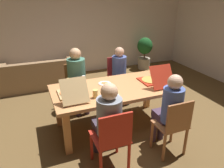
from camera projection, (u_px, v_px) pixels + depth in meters
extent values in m
plane|color=brown|center=(114.00, 126.00, 3.91)|extent=(20.00, 20.00, 0.00)
cube|color=beige|center=(72.00, 24.00, 5.99)|extent=(7.08, 0.12, 2.80)
cube|color=tan|center=(114.00, 89.00, 3.62)|extent=(2.06, 1.06, 0.05)
cube|color=#D78C4E|center=(67.00, 133.00, 3.12)|extent=(0.10, 0.10, 0.71)
cube|color=#D78C4E|center=(171.00, 110.00, 3.74)|extent=(0.10, 0.10, 0.71)
cube|color=#D78C4E|center=(58.00, 108.00, 3.80)|extent=(0.10, 0.10, 0.71)
cube|color=#D78C4E|center=(147.00, 91.00, 4.43)|extent=(0.10, 0.10, 0.71)
cylinder|color=#9D6038|center=(152.00, 135.00, 3.28)|extent=(0.04, 0.04, 0.46)
cylinder|color=#9D6038|center=(172.00, 129.00, 3.41)|extent=(0.04, 0.04, 0.46)
cylinder|color=#9D6038|center=(164.00, 148.00, 3.01)|extent=(0.04, 0.04, 0.46)
cylinder|color=#9D6038|center=(186.00, 141.00, 3.14)|extent=(0.04, 0.04, 0.46)
cube|color=#9D6038|center=(170.00, 124.00, 3.12)|extent=(0.43, 0.38, 0.02)
cube|color=#9D6038|center=(180.00, 117.00, 2.88)|extent=(0.41, 0.03, 0.42)
cylinder|color=#443044|center=(154.00, 128.00, 3.43)|extent=(0.10, 0.10, 0.48)
cylinder|color=#443044|center=(161.00, 126.00, 3.48)|extent=(0.10, 0.10, 0.48)
cube|color=#443044|center=(164.00, 116.00, 3.22)|extent=(0.26, 0.31, 0.11)
cylinder|color=#485DA1|center=(172.00, 105.00, 2.99)|extent=(0.29, 0.29, 0.51)
sphere|color=#DDAC8D|center=(175.00, 82.00, 2.86)|extent=(0.20, 0.20, 0.20)
cylinder|color=#B6281A|center=(92.00, 146.00, 3.04)|extent=(0.04, 0.04, 0.46)
cylinder|color=#B6281A|center=(117.00, 139.00, 3.18)|extent=(0.04, 0.04, 0.46)
cylinder|color=#B6281A|center=(101.00, 165.00, 2.70)|extent=(0.04, 0.04, 0.46)
cylinder|color=#B6281A|center=(129.00, 157.00, 2.84)|extent=(0.04, 0.04, 0.46)
cube|color=#B6281A|center=(109.00, 137.00, 2.85)|extent=(0.45, 0.46, 0.02)
cube|color=#B6281A|center=(116.00, 131.00, 2.57)|extent=(0.43, 0.03, 0.44)
cylinder|color=#3C323F|center=(96.00, 138.00, 3.19)|extent=(0.10, 0.10, 0.48)
cylinder|color=#3C323F|center=(106.00, 136.00, 3.25)|extent=(0.10, 0.10, 0.48)
cube|color=#3C323F|center=(105.00, 126.00, 2.97)|extent=(0.29, 0.35, 0.11)
cylinder|color=gray|center=(109.00, 117.00, 2.73)|extent=(0.32, 0.32, 0.50)
sphere|color=#E2AC83|center=(109.00, 92.00, 2.59)|extent=(0.21, 0.21, 0.21)
cylinder|color=brown|center=(89.00, 99.00, 4.37)|extent=(0.05, 0.05, 0.46)
cylinder|color=brown|center=(71.00, 102.00, 4.25)|extent=(0.05, 0.05, 0.46)
cylinder|color=brown|center=(85.00, 93.00, 4.66)|extent=(0.05, 0.05, 0.46)
cylinder|color=brown|center=(68.00, 95.00, 4.53)|extent=(0.05, 0.05, 0.46)
cube|color=brown|center=(77.00, 87.00, 4.36)|extent=(0.43, 0.40, 0.02)
cube|color=brown|center=(75.00, 73.00, 4.43)|extent=(0.41, 0.03, 0.43)
cylinder|color=#443248|center=(87.00, 103.00, 4.20)|extent=(0.10, 0.10, 0.48)
cylinder|color=#443248|center=(78.00, 105.00, 4.14)|extent=(0.10, 0.10, 0.48)
cube|color=#443248|center=(79.00, 87.00, 4.19)|extent=(0.32, 0.34, 0.11)
cylinder|color=#407360|center=(76.00, 72.00, 4.23)|extent=(0.35, 0.35, 0.52)
sphere|color=tan|center=(75.00, 54.00, 4.09)|extent=(0.23, 0.23, 0.23)
cylinder|color=#A92C2D|center=(129.00, 93.00, 4.66)|extent=(0.05, 0.05, 0.46)
cylinder|color=#A92C2D|center=(115.00, 95.00, 4.55)|extent=(0.05, 0.05, 0.46)
cylinder|color=#A92C2D|center=(122.00, 86.00, 4.99)|extent=(0.05, 0.05, 0.46)
cylinder|color=#A92C2D|center=(109.00, 88.00, 4.87)|extent=(0.05, 0.05, 0.46)
cube|color=#A92C2D|center=(119.00, 80.00, 4.67)|extent=(0.40, 0.44, 0.02)
cube|color=#A92C2D|center=(115.00, 67.00, 4.76)|extent=(0.38, 0.03, 0.46)
cylinder|color=#403D47|center=(127.00, 94.00, 4.55)|extent=(0.10, 0.10, 0.48)
cylinder|color=#403D47|center=(121.00, 96.00, 4.50)|extent=(0.10, 0.10, 0.48)
cube|color=#403D47|center=(122.00, 80.00, 4.53)|extent=(0.27, 0.29, 0.11)
cylinder|color=#455695|center=(119.00, 67.00, 4.56)|extent=(0.30, 0.30, 0.47)
sphere|color=tan|center=(119.00, 52.00, 4.43)|extent=(0.20, 0.20, 0.20)
cube|color=#B62A18|center=(151.00, 81.00, 3.87)|extent=(0.40, 0.40, 0.02)
cylinder|color=gold|center=(152.00, 80.00, 3.86)|extent=(0.36, 0.36, 0.01)
cube|color=#B62A18|center=(162.00, 77.00, 3.54)|extent=(0.40, 0.22, 0.35)
cube|color=tan|center=(71.00, 93.00, 3.38)|extent=(0.39, 0.39, 0.03)
cylinder|color=#D77F43|center=(71.00, 92.00, 3.37)|extent=(0.34, 0.34, 0.01)
cube|color=tan|center=(75.00, 91.00, 3.05)|extent=(0.39, 0.23, 0.32)
cylinder|color=white|center=(105.00, 83.00, 3.76)|extent=(0.22, 0.22, 0.01)
cone|color=#C67F46|center=(105.00, 83.00, 3.75)|extent=(0.13, 0.13, 0.02)
cylinder|color=white|center=(111.00, 95.00, 3.33)|extent=(0.23, 0.23, 0.01)
cone|color=#C79245|center=(111.00, 94.00, 3.33)|extent=(0.13, 0.13, 0.02)
cylinder|color=#DAC162|center=(68.00, 82.00, 3.69)|extent=(0.07, 0.07, 0.12)
cylinder|color=#E5C167|center=(95.00, 94.00, 3.24)|extent=(0.08, 0.08, 0.13)
cylinder|color=silver|center=(84.00, 79.00, 3.80)|extent=(0.06, 0.06, 0.12)
cylinder|color=silver|center=(105.00, 97.00, 3.14)|extent=(0.08, 0.08, 0.12)
cube|color=olive|center=(41.00, 78.00, 5.55)|extent=(1.93, 0.89, 0.39)
cube|color=olive|center=(40.00, 69.00, 5.10)|extent=(1.93, 0.16, 0.33)
cube|color=olive|center=(1.00, 72.00, 5.14)|extent=(0.20, 0.85, 0.18)
cube|color=olive|center=(73.00, 63.00, 5.74)|extent=(0.20, 0.85, 0.18)
cylinder|color=gray|center=(144.00, 63.00, 6.80)|extent=(0.37, 0.37, 0.33)
cylinder|color=brown|center=(144.00, 55.00, 6.69)|extent=(0.05, 0.05, 0.20)
ellipsoid|color=#195221|center=(145.00, 46.00, 6.58)|extent=(0.46, 0.46, 0.50)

